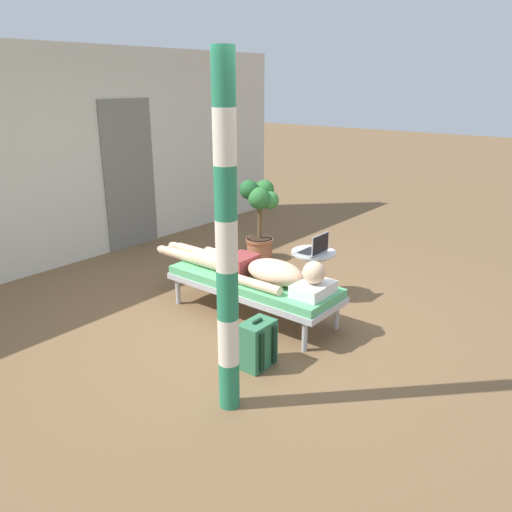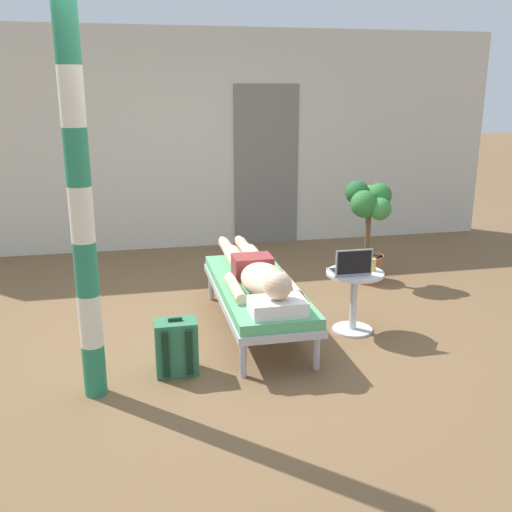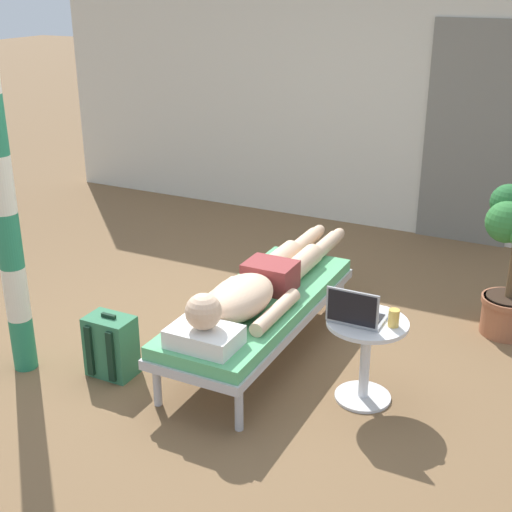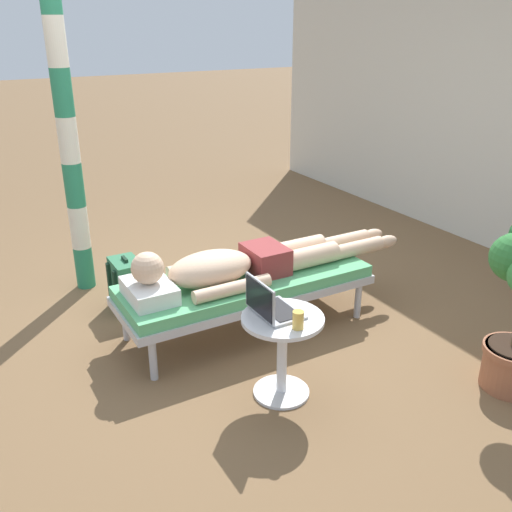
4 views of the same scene
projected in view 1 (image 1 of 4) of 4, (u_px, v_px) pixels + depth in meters
The scene contains 11 objects.
ground_plane at pixel (247, 322), 5.12m from camera, with size 40.00×40.00×0.00m, color brown.
house_wall_back at pixel (74, 156), 6.58m from camera, with size 7.60×0.20×2.70m, color beige.
house_door_panel at pixel (129, 175), 7.17m from camera, with size 0.84×0.03×2.04m, color slate.
lounge_chair at pixel (253, 284), 5.15m from camera, with size 0.65×1.82×0.42m.
person_reclining at pixel (255, 268), 5.08m from camera, with size 0.53×2.17×0.32m.
side_table at pixel (313, 266), 5.62m from camera, with size 0.48×0.48×0.52m.
laptop at pixel (315, 248), 5.47m from camera, with size 0.31×0.24×0.23m.
drink_glass at pixel (321, 243), 5.66m from camera, with size 0.06×0.06×0.10m, color gold.
backpack at pixel (257, 344), 4.28m from camera, with size 0.30×0.26×0.42m.
potted_plant at pixel (259, 212), 6.74m from camera, with size 0.46×0.48×1.06m.
porch_post at pixel (227, 245), 3.42m from camera, with size 0.15×0.15×2.47m.
Camera 1 is at (-3.55, -2.98, 2.28)m, focal length 36.27 mm.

